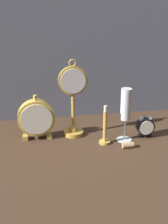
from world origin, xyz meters
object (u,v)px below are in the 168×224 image
Objects in this scene: mantel_clock_silver at (36,118)px; champagne_flute at (126,109)px; alarm_clock_twin_bell at (145,126)px; brass_candlestick at (105,131)px; wine_cork at (128,145)px; pocket_watch_on_stand at (73,101)px.

champagne_flute reaches higher than mantel_clock_silver.
brass_candlestick is at bearing -171.93° from alarm_clock_twin_bell.
mantel_clock_silver reaches higher than brass_candlestick.
wine_cork is (0.08, -0.05, -0.04)m from brass_candlestick.
champagne_flute is at bearing -173.29° from alarm_clock_twin_bell.
mantel_clock_silver is at bearing 161.64° from brass_candlestick.
pocket_watch_on_stand reaches higher than alarm_clock_twin_bell.
champagne_flute reaches higher than alarm_clock_twin_bell.
pocket_watch_on_stand reaches higher than mantel_clock_silver.
alarm_clock_twin_bell is 0.17m from brass_candlestick.
alarm_clock_twin_bell is at bearing 38.94° from wine_cork.
pocket_watch_on_stand is 0.30m from alarm_clock_twin_bell.
brass_candlestick is at bearing 146.67° from wine_cork.
brass_candlestick reaches higher than alarm_clock_twin_bell.
mantel_clock_silver is 0.34m from champagne_flute.
alarm_clock_twin_bell is at bearing -14.75° from pocket_watch_on_stand.
pocket_watch_on_stand is 0.17m from brass_candlestick.
brass_candlestick is (0.11, -0.10, -0.10)m from pocket_watch_on_stand.
pocket_watch_on_stand is 0.27m from wine_cork.
champagne_flute is 0.12m from brass_candlestick.
brass_candlestick is (-0.17, -0.02, 0.00)m from alarm_clock_twin_bell.
mantel_clock_silver is at bearing 171.93° from alarm_clock_twin_bell.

